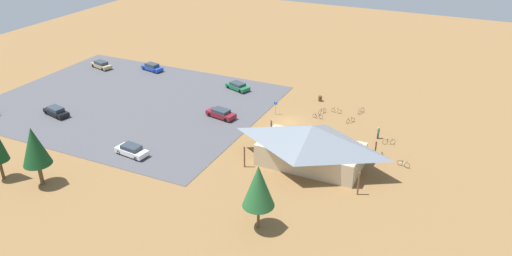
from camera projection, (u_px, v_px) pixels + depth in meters
name	position (u px, v px, depth m)	size (l,w,h in m)	color
ground	(289.00, 123.00, 73.21)	(160.00, 160.00, 0.00)	olive
parking_lot_asphalt	(130.00, 102.00, 80.07)	(43.71, 34.85, 0.05)	#4C4C51
bike_pavilion	(311.00, 143.00, 61.02)	(14.75, 8.64, 5.44)	#C6B28E
trash_bin	(320.00, 98.00, 80.36)	(0.60, 0.60, 0.90)	brown
lot_sign	(276.00, 106.00, 75.18)	(0.56, 0.08, 2.20)	#99999E
pine_midwest	(258.00, 186.00, 48.58)	(3.30, 3.30, 7.38)	brown
pine_center	(34.00, 146.00, 55.90)	(3.27, 3.27, 7.47)	brown
bicycle_yellow_back_row	(350.00, 120.00, 73.10)	(0.94, 1.39, 0.78)	black
bicycle_silver_edge_north	(404.00, 164.00, 61.59)	(1.67, 0.61, 0.86)	black
bicycle_purple_lone_east	(318.00, 116.00, 74.42)	(1.67, 0.48, 0.76)	black
bicycle_white_yard_center	(361.00, 111.00, 76.07)	(0.65, 1.68, 0.88)	black
bicycle_black_edge_south	(382.00, 156.00, 63.46)	(0.58, 1.64, 0.82)	black
bicycle_red_mid_cluster	(322.00, 111.00, 75.98)	(0.81, 1.56, 0.84)	black
bicycle_green_yard_right	(389.00, 142.00, 66.92)	(1.64, 0.80, 0.86)	black
bicycle_blue_near_porch	(308.00, 130.00, 70.05)	(1.65, 0.48, 0.86)	black
bicycle_orange_near_sign	(336.00, 111.00, 76.22)	(1.73, 0.48, 0.84)	black
car_green_front_row	(238.00, 86.00, 84.66)	(4.79, 3.27, 1.26)	#1E6B3D
car_maroon_inner_stall	(221.00, 113.00, 74.43)	(4.88, 2.69, 1.36)	maroon
car_white_by_curb	(132.00, 150.00, 64.04)	(4.66, 2.35, 1.43)	white
car_tan_back_corner	(101.00, 65.00, 94.67)	(4.90, 2.92, 1.35)	tan
car_black_aisle_side	(56.00, 111.00, 75.11)	(4.83, 2.68, 1.37)	black
car_blue_far_end	(152.00, 67.00, 93.34)	(4.61, 2.56, 1.40)	#1E42B2
visitor_crossing_yard	(378.00, 133.00, 68.23)	(0.36, 0.36, 1.78)	#2D3347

